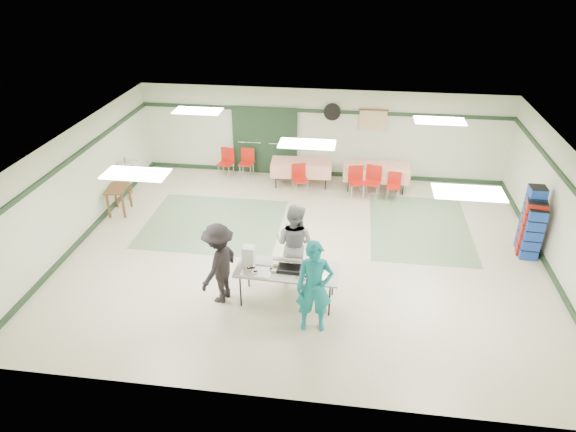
# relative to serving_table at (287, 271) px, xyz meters

# --- Properties ---
(floor) EXTENTS (11.00, 11.00, 0.00)m
(floor) POSITION_rel_serving_table_xyz_m (0.16, 1.95, -0.72)
(floor) COLOR beige
(floor) RESTS_ON ground
(ceiling) EXTENTS (11.00, 11.00, 0.00)m
(ceiling) POSITION_rel_serving_table_xyz_m (0.16, 1.95, 1.98)
(ceiling) COLOR white
(ceiling) RESTS_ON wall_back
(wall_back) EXTENTS (11.00, 0.00, 11.00)m
(wall_back) POSITION_rel_serving_table_xyz_m (0.16, 6.45, 0.63)
(wall_back) COLOR beige
(wall_back) RESTS_ON floor
(wall_front) EXTENTS (11.00, 0.00, 11.00)m
(wall_front) POSITION_rel_serving_table_xyz_m (0.16, -2.55, 0.63)
(wall_front) COLOR beige
(wall_front) RESTS_ON floor
(wall_left) EXTENTS (0.00, 9.00, 9.00)m
(wall_left) POSITION_rel_serving_table_xyz_m (-5.34, 1.95, 0.63)
(wall_left) COLOR beige
(wall_left) RESTS_ON floor
(wall_right) EXTENTS (0.00, 9.00, 9.00)m
(wall_right) POSITION_rel_serving_table_xyz_m (5.66, 1.95, 0.63)
(wall_right) COLOR beige
(wall_right) RESTS_ON floor
(trim_back) EXTENTS (11.00, 0.06, 0.10)m
(trim_back) POSITION_rel_serving_table_xyz_m (0.16, 6.42, 1.33)
(trim_back) COLOR #1B321E
(trim_back) RESTS_ON wall_back
(baseboard_back) EXTENTS (11.00, 0.06, 0.12)m
(baseboard_back) POSITION_rel_serving_table_xyz_m (0.16, 6.42, -0.66)
(baseboard_back) COLOR #1B321E
(baseboard_back) RESTS_ON floor
(trim_left) EXTENTS (0.06, 9.00, 0.10)m
(trim_left) POSITION_rel_serving_table_xyz_m (-5.31, 1.95, 1.33)
(trim_left) COLOR #1B321E
(trim_left) RESTS_ON wall_back
(baseboard_left) EXTENTS (0.06, 9.00, 0.12)m
(baseboard_left) POSITION_rel_serving_table_xyz_m (-5.31, 1.95, -0.66)
(baseboard_left) COLOR #1B321E
(baseboard_left) RESTS_ON floor
(trim_right) EXTENTS (0.06, 9.00, 0.10)m
(trim_right) POSITION_rel_serving_table_xyz_m (5.63, 1.95, 1.33)
(trim_right) COLOR #1B321E
(trim_right) RESTS_ON wall_back
(baseboard_right) EXTENTS (0.06, 9.00, 0.12)m
(baseboard_right) POSITION_rel_serving_table_xyz_m (5.63, 1.95, -0.66)
(baseboard_right) COLOR #1B321E
(baseboard_right) RESTS_ON floor
(green_patch_a) EXTENTS (3.50, 3.00, 0.01)m
(green_patch_a) POSITION_rel_serving_table_xyz_m (-2.34, 2.95, -0.72)
(green_patch_a) COLOR gray
(green_patch_a) RESTS_ON floor
(green_patch_b) EXTENTS (2.50, 3.50, 0.01)m
(green_patch_b) POSITION_rel_serving_table_xyz_m (2.96, 3.45, -0.72)
(green_patch_b) COLOR gray
(green_patch_b) RESTS_ON floor
(double_door_left) EXTENTS (0.90, 0.06, 2.10)m
(double_door_left) POSITION_rel_serving_table_xyz_m (-2.04, 6.39, 0.33)
(double_door_left) COLOR #969996
(double_door_left) RESTS_ON floor
(double_door_right) EXTENTS (0.90, 0.06, 2.10)m
(double_door_right) POSITION_rel_serving_table_xyz_m (-1.09, 6.39, 0.33)
(double_door_right) COLOR #969996
(double_door_right) RESTS_ON floor
(door_frame) EXTENTS (2.00, 0.03, 2.15)m
(door_frame) POSITION_rel_serving_table_xyz_m (-1.57, 6.37, 0.33)
(door_frame) COLOR #1B321E
(door_frame) RESTS_ON floor
(wall_fan) EXTENTS (0.50, 0.10, 0.50)m
(wall_fan) POSITION_rel_serving_table_xyz_m (0.46, 6.39, 1.33)
(wall_fan) COLOR black
(wall_fan) RESTS_ON wall_back
(scroll_banner) EXTENTS (0.80, 0.02, 0.60)m
(scroll_banner) POSITION_rel_serving_table_xyz_m (1.66, 6.39, 1.13)
(scroll_banner) COLOR tan
(scroll_banner) RESTS_ON wall_back
(serving_table) EXTENTS (2.08, 0.91, 0.76)m
(serving_table) POSITION_rel_serving_table_xyz_m (0.00, 0.00, 0.00)
(serving_table) COLOR #9F9F9B
(serving_table) RESTS_ON floor
(sheet_tray_right) EXTENTS (0.65, 0.50, 0.02)m
(sheet_tray_right) POSITION_rel_serving_table_xyz_m (0.52, -0.08, 0.05)
(sheet_tray_right) COLOR silver
(sheet_tray_right) RESTS_ON serving_table
(sheet_tray_mid) EXTENTS (0.59, 0.45, 0.02)m
(sheet_tray_mid) POSITION_rel_serving_table_xyz_m (-0.05, 0.07, 0.05)
(sheet_tray_mid) COLOR silver
(sheet_tray_mid) RESTS_ON serving_table
(sheet_tray_left) EXTENTS (0.61, 0.47, 0.02)m
(sheet_tray_left) POSITION_rel_serving_table_xyz_m (-0.59, -0.17, 0.05)
(sheet_tray_left) COLOR silver
(sheet_tray_left) RESTS_ON serving_table
(baking_pan) EXTENTS (0.48, 0.31, 0.08)m
(baking_pan) POSITION_rel_serving_table_xyz_m (0.04, -0.03, 0.08)
(baking_pan) COLOR black
(baking_pan) RESTS_ON serving_table
(foam_box_stack) EXTENTS (0.24, 0.22, 0.43)m
(foam_box_stack) POSITION_rel_serving_table_xyz_m (-0.78, 0.04, 0.26)
(foam_box_stack) COLOR white
(foam_box_stack) RESTS_ON serving_table
(volunteer_teal) EXTENTS (0.74, 0.54, 1.87)m
(volunteer_teal) POSITION_rel_serving_table_xyz_m (0.60, -0.76, 0.21)
(volunteer_teal) COLOR #137A86
(volunteer_teal) RESTS_ON floor
(volunteer_grey) EXTENTS (1.07, 0.96, 1.82)m
(volunteer_grey) POSITION_rel_serving_table_xyz_m (0.05, 0.75, 0.19)
(volunteer_grey) COLOR gray
(volunteer_grey) RESTS_ON floor
(volunteer_dark) EXTENTS (0.93, 1.25, 1.72)m
(volunteer_dark) POSITION_rel_serving_table_xyz_m (-1.35, -0.12, 0.14)
(volunteer_dark) COLOR black
(volunteer_dark) RESTS_ON floor
(dining_table_a) EXTENTS (1.88, 0.84, 0.77)m
(dining_table_a) POSITION_rel_serving_table_xyz_m (1.85, 5.62, -0.15)
(dining_table_a) COLOR red
(dining_table_a) RESTS_ON floor
(dining_table_b) EXTENTS (1.80, 0.88, 0.77)m
(dining_table_b) POSITION_rel_serving_table_xyz_m (-0.35, 5.62, -0.15)
(dining_table_b) COLOR red
(dining_table_b) RESTS_ON floor
(chair_a) EXTENTS (0.53, 0.53, 0.94)m
(chair_a) POSITION_rel_serving_table_xyz_m (1.75, 5.06, -0.14)
(chair_a) COLOR #AE1A0D
(chair_a) RESTS_ON floor
(chair_b) EXTENTS (0.50, 0.50, 0.90)m
(chair_b) POSITION_rel_serving_table_xyz_m (1.28, 5.06, -0.17)
(chair_b) COLOR #AE1A0D
(chair_b) RESTS_ON floor
(chair_c) EXTENTS (0.42, 0.42, 0.79)m
(chair_c) POSITION_rel_serving_table_xyz_m (2.34, 5.05, -0.24)
(chair_c) COLOR #AE1A0D
(chair_c) RESTS_ON floor
(chair_d) EXTENTS (0.53, 0.53, 0.88)m
(chair_d) POSITION_rel_serving_table_xyz_m (-0.34, 5.05, -0.18)
(chair_d) COLOR #AE1A0D
(chair_d) RESTS_ON floor
(chair_loose_a) EXTENTS (0.44, 0.44, 0.89)m
(chair_loose_a) POSITION_rel_serving_table_xyz_m (-2.08, 6.04, -0.17)
(chair_loose_a) COLOR #AE1A0D
(chair_loose_a) RESTS_ON floor
(chair_loose_b) EXTENTS (0.49, 0.49, 0.92)m
(chair_loose_b) POSITION_rel_serving_table_xyz_m (-2.69, 5.91, -0.15)
(chair_loose_b) COLOR #AE1A0D
(chair_loose_b) RESTS_ON floor
(crate_stack_blue_a) EXTENTS (0.36, 0.36, 1.65)m
(crate_stack_blue_a) POSITION_rel_serving_table_xyz_m (5.31, 2.68, 0.10)
(crate_stack_blue_a) COLOR #1A3C9F
(crate_stack_blue_a) RESTS_ON floor
(crate_stack_red) EXTENTS (0.50, 0.50, 1.38)m
(crate_stack_red) POSITION_rel_serving_table_xyz_m (5.31, 2.53, -0.03)
(crate_stack_red) COLOR #A21F10
(crate_stack_red) RESTS_ON floor
(crate_stack_blue_b) EXTENTS (0.42, 0.42, 1.27)m
(crate_stack_blue_b) POSITION_rel_serving_table_xyz_m (5.31, 2.38, -0.09)
(crate_stack_blue_b) COLOR #1A3C9F
(crate_stack_blue_b) RESTS_ON floor
(printer_table) EXTENTS (0.59, 0.83, 0.74)m
(printer_table) POSITION_rel_serving_table_xyz_m (-4.99, 3.21, -0.10)
(printer_table) COLOR brown
(printer_table) RESTS_ON floor
(office_printer) EXTENTS (0.46, 0.41, 0.35)m
(office_printer) POSITION_rel_serving_table_xyz_m (-4.99, 4.09, 0.20)
(office_printer) COLOR #B4B3AF
(office_printer) RESTS_ON printer_table
(broom) EXTENTS (0.03, 0.20, 1.24)m
(broom) POSITION_rel_serving_table_xyz_m (-5.07, 4.12, -0.07)
(broom) COLOR brown
(broom) RESTS_ON floor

